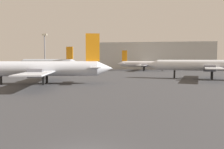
# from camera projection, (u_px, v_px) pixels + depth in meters

# --- Properties ---
(airplane_on_taxiway) EXTENTS (31.10, 29.33, 10.71)m
(airplane_on_taxiway) POSITION_uv_depth(u_px,v_px,m) (41.00, 69.00, 47.45)
(airplane_on_taxiway) COLOR silver
(airplane_on_taxiway) RESTS_ON ground_plane
(airplane_distant) EXTENTS (31.59, 24.62, 10.58)m
(airplane_distant) POSITION_uv_depth(u_px,v_px,m) (208.00, 65.00, 58.75)
(airplane_distant) COLOR silver
(airplane_distant) RESTS_ON ground_plane
(airplane_far_left) EXTENTS (28.89, 23.18, 9.72)m
(airplane_far_left) POSITION_uv_depth(u_px,v_px,m) (48.00, 63.00, 86.31)
(airplane_far_left) COLOR #B2BCCC
(airplane_far_left) RESTS_ON ground_plane
(airplane_far_right) EXTENTS (26.86, 20.58, 9.05)m
(airplane_far_right) POSITION_uv_depth(u_px,v_px,m) (146.00, 64.00, 99.41)
(airplane_far_right) COLOR white
(airplane_far_right) RESTS_ON ground_plane
(light_mast_left) EXTENTS (2.40, 0.50, 16.84)m
(light_mast_left) POSITION_uv_depth(u_px,v_px,m) (45.00, 49.00, 104.92)
(light_mast_left) COLOR slate
(light_mast_left) RESTS_ON ground_plane
(terminal_building) EXTENTS (61.61, 27.79, 13.48)m
(terminal_building) POSITION_uv_depth(u_px,v_px,m) (150.00, 56.00, 124.12)
(terminal_building) COLOR #B7B7B2
(terminal_building) RESTS_ON ground_plane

